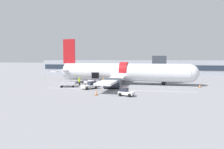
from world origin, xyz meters
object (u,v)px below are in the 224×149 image
ground_crew_driver (111,82)px  baggage_tug_lead (90,86)px  ground_crew_supervisor (104,81)px  ground_crew_loader_b (79,81)px  airplane (122,73)px  baggage_cart_queued (68,85)px  baggage_cart_loading (92,83)px  suitcase_on_tarmac_upright (99,85)px  ground_crew_loader_a (79,80)px  baggage_tug_mid (126,92)px

ground_crew_driver → baggage_tug_lead: bearing=-116.9°
baggage_tug_lead → ground_crew_supervisor: bearing=78.7°
ground_crew_loader_b → airplane: bearing=29.1°
baggage_tug_lead → baggage_cart_queued: (-5.47, 1.50, -0.16)m
baggage_cart_loading → ground_crew_loader_b: bearing=-170.6°
ground_crew_loader_b → suitcase_on_tarmac_upright: (4.84, -0.92, -0.62)m
baggage_cart_queued → baggage_tug_lead: bearing=-15.3°
ground_crew_loader_b → suitcase_on_tarmac_upright: bearing=-10.8°
ground_crew_loader_a → ground_crew_driver: size_ratio=1.03×
ground_crew_loader_b → suitcase_on_tarmac_upright: size_ratio=2.52×
baggage_tug_lead → ground_crew_loader_b: bearing=133.6°
baggage_cart_loading → ground_crew_driver: size_ratio=2.54×
baggage_tug_lead → ground_crew_driver: ground_crew_driver is taller
baggage_cart_queued → baggage_cart_loading: bearing=36.1°
baggage_cart_queued → ground_crew_supervisor: size_ratio=2.32×
airplane → baggage_tug_lead: size_ratio=10.00×
baggage_tug_lead → baggage_cart_queued: bearing=164.7°
ground_crew_driver → baggage_cart_queued: bearing=-153.2°
airplane → ground_crew_driver: airplane is taller
ground_crew_loader_a → ground_crew_supervisor: size_ratio=0.92×
baggage_cart_queued → ground_crew_loader_b: (1.48, 2.69, 0.45)m
airplane → baggage_tug_lead: bearing=-117.6°
ground_crew_loader_b → ground_crew_supervisor: ground_crew_supervisor is taller
airplane → ground_crew_loader_a: 10.07m
baggage_tug_lead → baggage_tug_mid: baggage_tug_lead is taller
ground_crew_loader_b → ground_crew_loader_a: bearing=111.3°
baggage_cart_loading → ground_crew_loader_b: (-2.85, -0.47, 0.34)m
baggage_cart_queued → ground_crew_supervisor: ground_crew_supervisor is taller
ground_crew_driver → ground_crew_supervisor: (-1.75, 0.06, 0.11)m
baggage_cart_loading → ground_crew_driver: 4.19m
airplane → ground_crew_supervisor: size_ratio=18.03×
airplane → ground_crew_supervisor: 5.12m
airplane → ground_crew_loader_b: airplane is taller
airplane → ground_crew_supervisor: (-3.57, -3.26, -1.71)m
airplane → ground_crew_loader_a: size_ratio=19.66×
airplane → baggage_tug_mid: airplane is taller
baggage_cart_queued → ground_crew_loader_b: ground_crew_loader_b is taller
baggage_tug_mid → ground_crew_driver: bearing=113.6°
baggage_tug_lead → ground_crew_driver: 6.43m
baggage_tug_lead → suitcase_on_tarmac_upright: 3.40m
baggage_cart_queued → ground_crew_loader_a: bearing=81.6°
suitcase_on_tarmac_upright → baggage_tug_lead: bearing=-104.7°
baggage_cart_loading → ground_crew_supervisor: size_ratio=2.26×
baggage_tug_mid → ground_crew_loader_b: (-11.95, 10.00, 0.36)m
baggage_tug_mid → baggage_cart_loading: bearing=131.0°
baggage_tug_lead → baggage_cart_queued: baggage_tug_lead is taller
baggage_cart_queued → ground_crew_loader_a: size_ratio=2.53×
ground_crew_supervisor → baggage_cart_loading: bearing=-153.8°
baggage_tug_mid → ground_crew_loader_b: bearing=140.1°
ground_crew_supervisor → suitcase_on_tarmac_upright: (-0.30, -2.52, -0.68)m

